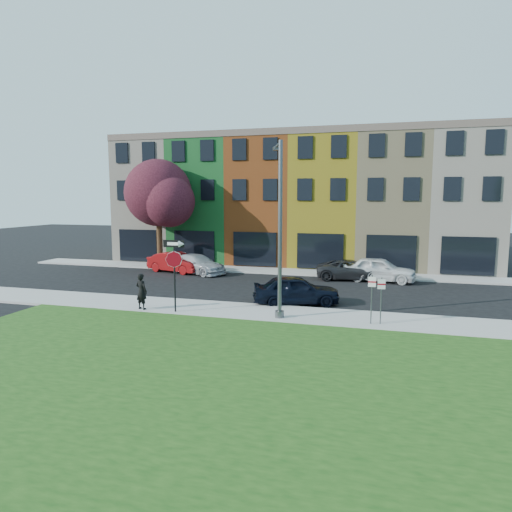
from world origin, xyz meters
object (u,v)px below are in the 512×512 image
(man, at_px, (141,291))
(sedan_near, at_px, (296,290))
(stop_sign, at_px, (174,261))
(street_lamp, at_px, (280,230))

(man, distance_m, sedan_near, 7.67)
(stop_sign, xyz_separation_m, sedan_near, (5.09, 3.48, -1.76))
(man, height_order, sedan_near, man)
(stop_sign, xyz_separation_m, street_lamp, (4.87, 0.53, 1.52))
(stop_sign, relative_size, sedan_near, 0.71)
(sedan_near, relative_size, street_lamp, 0.61)
(stop_sign, height_order, street_lamp, street_lamp)
(man, xyz_separation_m, sedan_near, (6.84, 3.46, -0.24))
(street_lamp, bearing_deg, man, 165.70)
(stop_sign, distance_m, man, 2.33)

